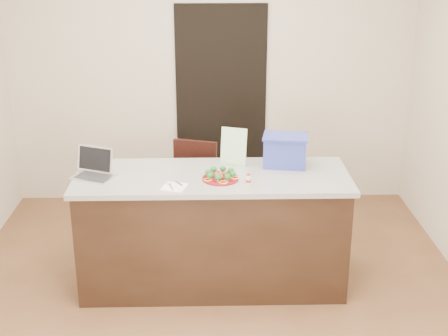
{
  "coord_description": "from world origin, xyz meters",
  "views": [
    {
      "loc": [
        -0.02,
        -4.11,
        2.6
      ],
      "look_at": [
        0.09,
        0.2,
        0.99
      ],
      "focal_mm": 50.0,
      "sensor_mm": 36.0,
      "label": 1
    }
  ],
  "objects_px": {
    "laptop": "(94,168)",
    "napkin": "(174,187)",
    "yogurt_bottle": "(248,180)",
    "chair": "(195,186)",
    "island": "(213,230)",
    "blue_box": "(285,150)",
    "plate": "(220,178)"
  },
  "relations": [
    {
      "from": "laptop",
      "to": "napkin",
      "type": "bearing_deg",
      "value": 0.58
    },
    {
      "from": "yogurt_bottle",
      "to": "chair",
      "type": "height_order",
      "value": "yogurt_bottle"
    },
    {
      "from": "chair",
      "to": "island",
      "type": "bearing_deg",
      "value": -62.78
    },
    {
      "from": "plate",
      "to": "yogurt_bottle",
      "type": "xyz_separation_m",
      "value": [
        0.2,
        -0.09,
        0.02
      ]
    },
    {
      "from": "napkin",
      "to": "laptop",
      "type": "height_order",
      "value": "laptop"
    },
    {
      "from": "island",
      "to": "yogurt_bottle",
      "type": "height_order",
      "value": "yogurt_bottle"
    },
    {
      "from": "napkin",
      "to": "yogurt_bottle",
      "type": "bearing_deg",
      "value": 5.35
    },
    {
      "from": "plate",
      "to": "laptop",
      "type": "height_order",
      "value": "laptop"
    },
    {
      "from": "blue_box",
      "to": "plate",
      "type": "bearing_deg",
      "value": -140.88
    },
    {
      "from": "plate",
      "to": "napkin",
      "type": "height_order",
      "value": "plate"
    },
    {
      "from": "laptop",
      "to": "blue_box",
      "type": "xyz_separation_m",
      "value": [
        1.44,
        0.18,
        0.07
      ]
    },
    {
      "from": "plate",
      "to": "blue_box",
      "type": "xyz_separation_m",
      "value": [
        0.51,
        0.29,
        0.11
      ]
    },
    {
      "from": "island",
      "to": "chair",
      "type": "distance_m",
      "value": 0.81
    },
    {
      "from": "laptop",
      "to": "chair",
      "type": "xyz_separation_m",
      "value": [
        0.73,
        0.79,
        -0.46
      ]
    },
    {
      "from": "island",
      "to": "yogurt_bottle",
      "type": "relative_size",
      "value": 26.54
    },
    {
      "from": "plate",
      "to": "napkin",
      "type": "relative_size",
      "value": 1.67
    },
    {
      "from": "yogurt_bottle",
      "to": "blue_box",
      "type": "height_order",
      "value": "blue_box"
    },
    {
      "from": "island",
      "to": "chair",
      "type": "height_order",
      "value": "island"
    },
    {
      "from": "plate",
      "to": "napkin",
      "type": "xyz_separation_m",
      "value": [
        -0.33,
        -0.14,
        -0.01
      ]
    },
    {
      "from": "blue_box",
      "to": "napkin",
      "type": "bearing_deg",
      "value": -143.32
    },
    {
      "from": "island",
      "to": "laptop",
      "type": "bearing_deg",
      "value": 179.51
    },
    {
      "from": "island",
      "to": "blue_box",
      "type": "distance_m",
      "value": 0.83
    },
    {
      "from": "yogurt_bottle",
      "to": "chair",
      "type": "distance_m",
      "value": 1.15
    },
    {
      "from": "yogurt_bottle",
      "to": "laptop",
      "type": "height_order",
      "value": "laptop"
    },
    {
      "from": "island",
      "to": "blue_box",
      "type": "xyz_separation_m",
      "value": [
        0.56,
        0.19,
        0.58
      ]
    },
    {
      "from": "napkin",
      "to": "laptop",
      "type": "distance_m",
      "value": 0.66
    },
    {
      "from": "plate",
      "to": "island",
      "type": "bearing_deg",
      "value": 120.31
    },
    {
      "from": "yogurt_bottle",
      "to": "blue_box",
      "type": "xyz_separation_m",
      "value": [
        0.31,
        0.38,
        0.09
      ]
    },
    {
      "from": "yogurt_bottle",
      "to": "laptop",
      "type": "distance_m",
      "value": 1.16
    },
    {
      "from": "napkin",
      "to": "island",
      "type": "bearing_deg",
      "value": 41.67
    },
    {
      "from": "napkin",
      "to": "yogurt_bottle",
      "type": "relative_size",
      "value": 2.07
    },
    {
      "from": "napkin",
      "to": "blue_box",
      "type": "distance_m",
      "value": 0.95
    }
  ]
}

